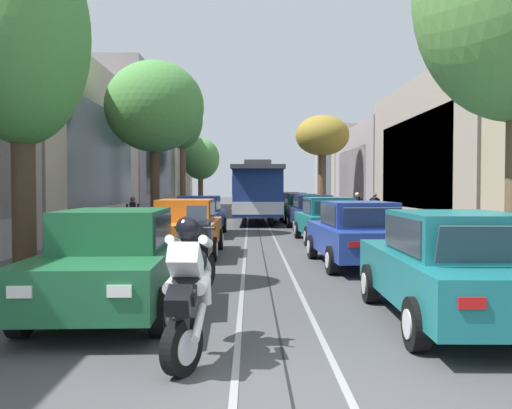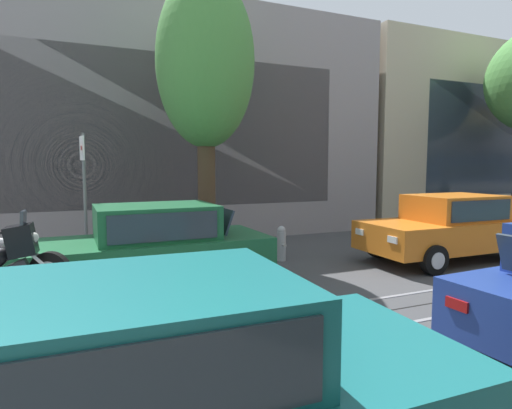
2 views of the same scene
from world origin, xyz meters
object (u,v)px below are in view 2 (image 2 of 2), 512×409
Objects in this scene: fire_hydrant at (281,243)px; street_sign_post at (84,189)px; parked_car_green_near_left at (150,248)px; parked_car_orange_second_left at (450,228)px; street_tree_kerb_left_near at (205,65)px; parked_car_teal_near_right at (151,401)px.

street_sign_post is (-0.18, -4.33, 1.39)m from fire_hydrant.
parked_car_green_near_left is 1.01× the size of parked_car_orange_second_left.
street_sign_post is at bearing -102.04° from parked_car_orange_second_left.
street_tree_kerb_left_near is at bearing 102.36° from street_sign_post.
parked_car_orange_second_left is at bearing 87.88° from parked_car_green_near_left.
fire_hydrant is at bearing 147.32° from parked_car_teal_near_right.
parked_car_orange_second_left is at bearing 66.65° from street_tree_kerb_left_near.
parked_car_orange_second_left is 1.00× the size of parked_car_teal_near_right.
parked_car_orange_second_left is 9.07m from parked_car_teal_near_right.
parked_car_orange_second_left is at bearing 67.60° from fire_hydrant.
street_tree_kerb_left_near is 2.29× the size of street_sign_post.
parked_car_orange_second_left is (0.26, 7.02, 0.00)m from parked_car_green_near_left.
parked_car_green_near_left reaches higher than fire_hydrant.
parked_car_orange_second_left is 8.32m from street_sign_post.
street_tree_kerb_left_near reaches higher than parked_car_green_near_left.
street_sign_post is (-1.46, -1.06, 1.01)m from parked_car_green_near_left.
street_tree_kerb_left_near is at bearing -113.35° from parked_car_orange_second_left.
street_sign_post reaches higher than parked_car_orange_second_left.
street_tree_kerb_left_near is (-7.02, 2.39, 3.81)m from parked_car_teal_near_right.
fire_hydrant is (-1.54, -3.75, -0.38)m from parked_car_orange_second_left.
fire_hydrant is (0.77, 1.62, -4.19)m from street_tree_kerb_left_near.
parked_car_green_near_left is 0.66× the size of street_tree_kerb_left_near.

